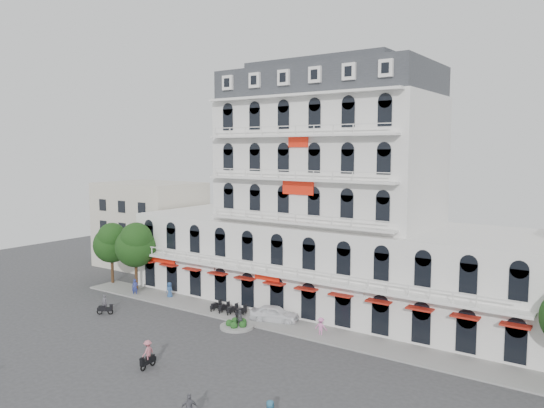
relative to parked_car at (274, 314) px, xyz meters
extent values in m
plane|color=#38383A|center=(1.12, -9.50, -0.81)|extent=(120.00, 120.00, 0.00)
cube|color=gray|center=(1.12, -0.50, -0.73)|extent=(53.00, 4.00, 0.16)
cube|color=silver|center=(1.12, 8.50, 3.69)|extent=(45.00, 14.00, 9.00)
cube|color=silver|center=(1.12, 8.50, 14.69)|extent=(22.00, 12.00, 13.00)
cube|color=#2D3035|center=(1.12, 8.50, 22.69)|extent=(21.56, 11.76, 3.00)
cube|color=#2D3035|center=(1.12, 8.50, 24.59)|extent=(15.84, 8.64, 0.80)
cube|color=#A82014|center=(1.12, 1.00, 2.69)|extent=(40.50, 1.00, 0.15)
cube|color=red|center=(1.12, 2.38, 12.19)|extent=(3.50, 0.10, 1.40)
cube|color=beige|center=(-28.88, 10.50, 5.19)|extent=(14.00, 10.00, 12.00)
cylinder|color=gray|center=(-1.88, -3.50, -0.69)|extent=(3.20, 3.20, 0.24)
cylinder|color=black|center=(-1.88, -3.50, 0.09)|extent=(0.08, 0.08, 1.40)
sphere|color=#1E4A18|center=(-1.18, -3.50, -0.36)|extent=(0.70, 0.70, 0.70)
sphere|color=#1E4A18|center=(-1.66, -2.84, -0.36)|extent=(0.70, 0.70, 0.70)
sphere|color=#1E4A18|center=(-2.44, -3.08, -0.36)|extent=(0.70, 0.70, 0.70)
sphere|color=#1E4A18|center=(-2.45, -3.90, -0.36)|extent=(0.70, 0.70, 0.70)
sphere|color=#1E4A18|center=(-1.68, -4.17, -0.36)|extent=(0.70, 0.70, 0.70)
cylinder|color=#382314|center=(-24.88, 0.50, 0.95)|extent=(0.36, 0.36, 3.52)
sphere|color=#163A12|center=(-24.88, 0.50, 4.15)|extent=(4.48, 4.48, 4.48)
sphere|color=#163A12|center=(-24.38, 0.20, 5.19)|extent=(3.52, 3.52, 3.52)
sphere|color=#163A12|center=(-25.28, 0.80, 4.79)|extent=(3.20, 3.20, 3.20)
cylinder|color=#382314|center=(-19.88, 0.00, 1.06)|extent=(0.36, 0.36, 3.74)
sphere|color=#163A12|center=(-19.88, 0.00, 4.46)|extent=(4.76, 4.76, 4.76)
sphere|color=#163A12|center=(-19.38, -0.30, 5.57)|extent=(3.74, 3.74, 3.74)
sphere|color=#163A12|center=(-20.28, 0.30, 5.14)|extent=(3.40, 3.40, 3.40)
imported|color=white|center=(0.00, 0.00, 0.00)|extent=(5.10, 3.36, 1.61)
cube|color=black|center=(-15.43, -7.97, -0.26)|extent=(1.43, 1.14, 0.35)
torus|color=black|center=(-14.98, -7.65, -0.53)|extent=(0.56, 0.44, 0.60)
torus|color=black|center=(-15.89, -8.28, -0.53)|extent=(0.56, 0.44, 0.60)
imported|color=#4D4C52|center=(-15.43, -7.97, 0.43)|extent=(0.69, 0.64, 1.58)
imported|color=slate|center=(7.17, -19.32, 0.53)|extent=(1.04, 1.03, 1.76)
cube|color=black|center=(-1.68, -14.60, -0.26)|extent=(0.52, 1.53, 0.35)
torus|color=black|center=(-1.62, -15.15, -0.53)|extent=(0.19, 0.61, 0.60)
torus|color=black|center=(-1.75, -14.05, -0.53)|extent=(0.19, 0.61, 0.60)
imported|color=#C06672|center=(-1.68, -14.60, 0.52)|extent=(0.78, 1.20, 1.75)
imported|color=#2B4D82|center=(-14.36, 0.00, 0.11)|extent=(0.92, 0.63, 1.83)
imported|color=#4D4E54|center=(-1.52, -3.48, 0.08)|extent=(1.13, 0.86, 1.78)
imported|color=pink|center=(5.70, -0.92, 0.05)|extent=(1.18, 0.79, 1.71)
imported|color=navy|center=(-18.35, -1.55, 0.16)|extent=(0.85, 0.77, 1.94)
camera|label=1|loc=(28.44, -41.22, 15.86)|focal=35.00mm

